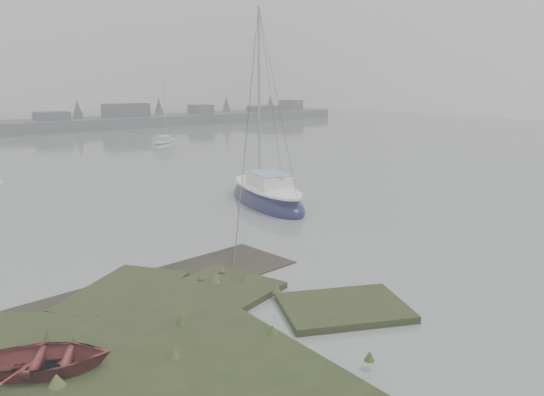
% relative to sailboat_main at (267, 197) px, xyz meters
% --- Properties ---
extents(ground, '(160.00, 160.00, 0.00)m').
position_rel_sailboat_main_xyz_m(ground, '(-7.02, 18.32, -0.34)').
color(ground, slate).
rests_on(ground, ground).
extents(far_shoreline, '(60.00, 8.00, 4.15)m').
position_rel_sailboat_main_xyz_m(far_shoreline, '(19.83, 50.21, 0.51)').
color(far_shoreline, '#4C4F51').
rests_on(far_shoreline, ground).
extents(sailboat_main, '(4.43, 8.17, 10.98)m').
position_rel_sailboat_main_xyz_m(sailboat_main, '(0.00, 0.00, 0.00)').
color(sailboat_main, '#0B0C36').
rests_on(sailboat_main, ground).
extents(sailboat_far_b, '(4.81, 5.01, 7.38)m').
position_rel_sailboat_main_xyz_m(sailboat_far_b, '(6.93, 25.70, -0.11)').
color(sailboat_far_b, '#9FA3A9').
rests_on(sailboat_far_b, ground).
extents(dinghy, '(3.41, 3.09, 0.58)m').
position_rel_sailboat_main_xyz_m(dinghy, '(-14.26, -10.68, 0.17)').
color(dinghy, maroon).
rests_on(dinghy, marsh_bank).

